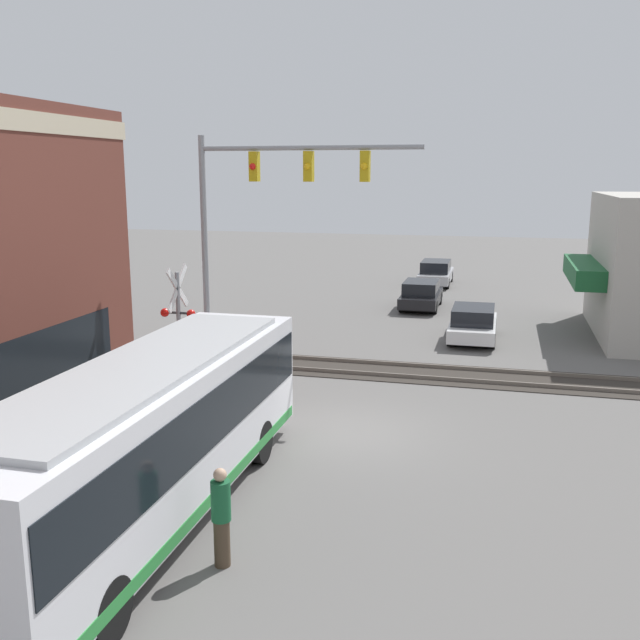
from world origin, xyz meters
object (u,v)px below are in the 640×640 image
object	(u,v)px
parked_car_white	(473,324)
pedestrian_near_bus	(221,516)
parked_car_silver	(436,273)
crossing_signal	(178,313)
parked_car_black	(421,296)
city_bus	(149,434)

from	to	relation	value
parked_car_white	pedestrian_near_bus	size ratio (longest dim) A/B	2.41
parked_car_white	parked_car_silver	world-z (taller)	parked_car_silver
crossing_signal	parked_car_black	world-z (taller)	crossing_signal
parked_car_white	parked_car_black	distance (m)	6.97
parked_car_white	parked_car_black	bearing A→B (deg)	23.70
parked_car_silver	city_bus	bearing A→B (deg)	175.25
crossing_signal	parked_car_white	world-z (taller)	crossing_signal
city_bus	crossing_signal	size ratio (longest dim) A/B	2.82
pedestrian_near_bus	crossing_signal	bearing A→B (deg)	28.76
parked_car_black	parked_car_silver	xyz separation A→B (m)	(7.85, 0.00, 0.04)
crossing_signal	parked_car_black	xyz separation A→B (m)	(14.81, -6.04, -1.65)
crossing_signal	parked_car_white	bearing A→B (deg)	-46.35
city_bus	parked_car_silver	world-z (taller)	city_bus
city_bus	parked_car_white	size ratio (longest dim) A/B	2.49
crossing_signal	parked_car_silver	bearing A→B (deg)	-14.92
parked_car_silver	parked_car_white	bearing A→B (deg)	-168.87
city_bus	parked_car_silver	distance (m)	31.39
city_bus	parked_car_silver	bearing A→B (deg)	-4.75
parked_car_white	parked_car_black	world-z (taller)	parked_car_black
crossing_signal	pedestrian_near_bus	distance (m)	11.31
crossing_signal	pedestrian_near_bus	size ratio (longest dim) A/B	2.13
city_bus	crossing_signal	xyz separation A→B (m)	(8.60, 3.44, 0.55)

